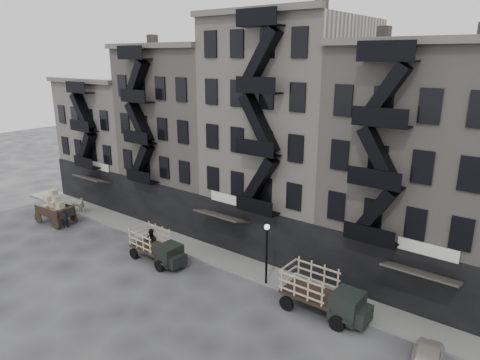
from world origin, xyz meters
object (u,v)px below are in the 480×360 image
Objects in this scene: pedestrian_mid at (151,241)px; horse at (76,205)px; stake_truck_east at (323,291)px; wagon at (54,205)px; stake_truck_west at (157,244)px; pedestrian_west at (65,219)px.

horse is at bearing -28.23° from pedestrian_mid.
stake_truck_east is at bearing -104.99° from horse.
wagon reaches higher than stake_truck_west.
pedestrian_west is at bearing -174.69° from stake_truck_east.
stake_truck_west is at bearing 131.79° from pedestrian_mid.
wagon is 25.53m from stake_truck_east.
stake_truck_east reaches higher than pedestrian_west.
horse is 1.26× the size of pedestrian_west.
wagon reaches higher than horse.
stake_truck_west is (13.31, -1.89, 0.43)m from horse.
horse is at bearing 95.68° from wagon.
stake_truck_east reaches higher than stake_truck_west.
stake_truck_west is (12.91, 0.49, -0.38)m from wagon.
horse is at bearing 71.38° from pedestrian_west.
stake_truck_west reaches higher than horse.
pedestrian_west is at bearing -173.42° from stake_truck_west.
stake_truck_east is (12.56, 1.37, 0.13)m from stake_truck_west.
wagon is (0.40, -2.37, 0.81)m from horse.
wagon is 11.60m from pedestrian_mid.
horse is 0.42× the size of stake_truck_east.
wagon is at bearing -16.66° from pedestrian_mid.
wagon is at bearing -175.29° from stake_truck_east.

